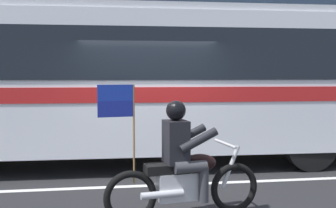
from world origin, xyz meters
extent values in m
plane|color=black|center=(0.00, 0.00, 0.00)|extent=(60.00, 60.00, 0.00)
cube|color=#A39E93|center=(0.00, 5.10, 0.07)|extent=(28.00, 3.80, 0.15)
cube|color=silver|center=(0.00, -0.60, 0.00)|extent=(26.60, 0.14, 0.01)
cube|color=#233347|center=(0.00, 6.96, 4.10)|extent=(25.76, 0.10, 1.40)
cube|color=silver|center=(-0.34, 1.20, 1.73)|extent=(12.94, 2.83, 2.70)
cube|color=black|center=(-0.34, 1.20, 2.28)|extent=(11.91, 2.85, 0.96)
cube|color=red|center=(-0.34, 1.20, 1.53)|extent=(12.69, 2.85, 0.28)
cube|color=#BABCC3|center=(-0.34, 1.20, 3.14)|extent=(12.68, 2.70, 0.16)
cylinder|color=black|center=(3.20, 0.02, 0.52)|extent=(1.04, 0.30, 1.04)
torus|color=black|center=(0.99, -2.07, 0.34)|extent=(0.70, 0.19, 0.69)
torus|color=black|center=(-0.44, -2.28, 0.34)|extent=(0.70, 0.19, 0.69)
cube|color=silver|center=(0.23, -2.18, 0.44)|extent=(0.67, 0.37, 0.36)
ellipsoid|color=black|center=(0.47, -2.15, 0.72)|extent=(0.52, 0.35, 0.24)
cube|color=black|center=(0.03, -2.21, 0.69)|extent=(0.59, 0.34, 0.12)
cylinder|color=silver|center=(0.93, -2.08, 0.65)|extent=(0.28, 0.10, 0.58)
cylinder|color=silver|center=(0.85, -2.09, 0.96)|extent=(0.14, 0.64, 0.04)
cylinder|color=silver|center=(-0.05, -2.39, 0.39)|extent=(0.56, 0.17, 0.09)
cube|color=black|center=(0.16, -2.19, 1.02)|extent=(0.33, 0.40, 0.56)
sphere|color=black|center=(0.16, -2.19, 1.44)|extent=(0.26, 0.26, 0.26)
cylinder|color=#38383D|center=(0.27, -2.00, 0.72)|extent=(0.44, 0.21, 0.15)
cylinder|color=#38383D|center=(0.45, -1.97, 0.48)|extent=(0.13, 0.13, 0.46)
cylinder|color=#38383D|center=(0.32, -2.35, 0.72)|extent=(0.44, 0.21, 0.15)
cylinder|color=#38383D|center=(0.50, -2.32, 0.48)|extent=(0.13, 0.13, 0.46)
cylinder|color=black|center=(0.36, -1.96, 1.06)|extent=(0.53, 0.19, 0.32)
cylinder|color=black|center=(0.42, -2.36, 1.06)|extent=(0.53, 0.19, 0.32)
cylinder|color=olive|center=(-0.39, -2.28, 1.15)|extent=(0.02, 0.02, 1.25)
cube|color=#1933A5|center=(-0.62, -2.31, 1.68)|extent=(0.44, 0.09, 0.20)
cube|color=navy|center=(-0.62, -2.31, 1.47)|extent=(0.44, 0.09, 0.20)
cylinder|color=#4C8C3F|center=(3.85, 3.66, 0.44)|extent=(0.22, 0.22, 0.58)
sphere|color=#4C8C3F|center=(3.85, 3.66, 0.80)|extent=(0.20, 0.20, 0.20)
cylinder|color=#4C8C3F|center=(3.85, 3.52, 0.47)|extent=(0.09, 0.10, 0.09)
camera|label=1|loc=(-0.67, -7.22, 1.90)|focal=42.39mm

